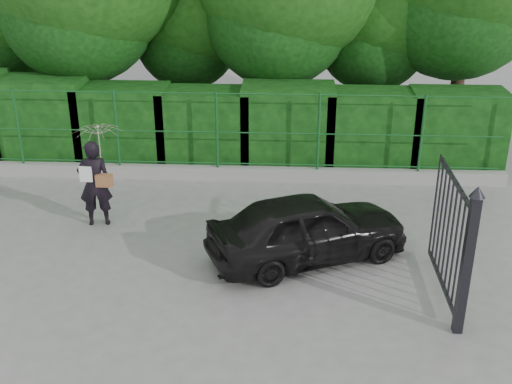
{
  "coord_description": "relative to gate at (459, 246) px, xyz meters",
  "views": [
    {
      "loc": [
        2.03,
        -9.28,
        5.77
      ],
      "look_at": [
        1.46,
        1.3,
        1.1
      ],
      "focal_mm": 45.0,
      "sensor_mm": 36.0,
      "label": 1
    }
  ],
  "objects": [
    {
      "name": "hedge",
      "position": [
        -4.77,
        6.22,
        -0.19
      ],
      "size": [
        14.2,
        1.2,
        2.2
      ],
      "color": "black",
      "rests_on": "ground"
    },
    {
      "name": "car",
      "position": [
        -2.2,
        1.61,
        -0.58
      ],
      "size": [
        3.86,
        2.78,
        1.22
      ],
      "primitive_type": "imported",
      "rotation": [
        0.0,
        0.0,
        1.99
      ],
      "color": "black",
      "rests_on": "ground"
    },
    {
      "name": "gate",
      "position": [
        0.0,
        0.0,
        0.0
      ],
      "size": [
        0.22,
        2.33,
        2.36
      ],
      "color": "black",
      "rests_on": "ground"
    },
    {
      "name": "woman",
      "position": [
        -6.24,
        2.81,
        0.15
      ],
      "size": [
        0.96,
        0.93,
        2.07
      ],
      "color": "black",
      "rests_on": "ground"
    },
    {
      "name": "kerb",
      "position": [
        -4.6,
        5.22,
        -1.04
      ],
      "size": [
        14.0,
        0.25,
        0.3
      ],
      "primitive_type": "cube",
      "color": "#9E9E99",
      "rests_on": "ground"
    },
    {
      "name": "ground",
      "position": [
        -4.6,
        0.72,
        -1.19
      ],
      "size": [
        80.0,
        80.0,
        0.0
      ],
      "primitive_type": "plane",
      "color": "gray"
    },
    {
      "name": "fence",
      "position": [
        -4.38,
        5.22,
        0.01
      ],
      "size": [
        14.13,
        0.06,
        1.8
      ],
      "color": "#145020",
      "rests_on": "kerb"
    }
  ]
}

